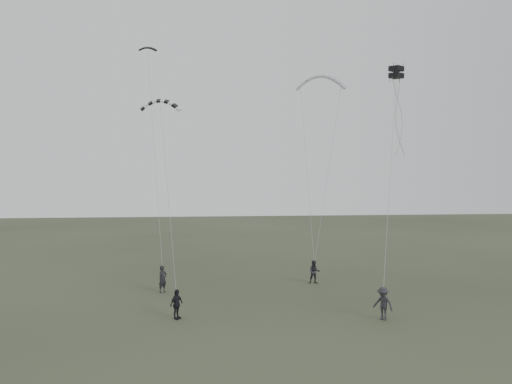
{
  "coord_description": "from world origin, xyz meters",
  "views": [
    {
      "loc": [
        -2.75,
        -28.42,
        8.23
      ],
      "look_at": [
        0.8,
        5.71,
        7.03
      ],
      "focal_mm": 35.0,
      "sensor_mm": 36.0,
      "label": 1
    }
  ],
  "objects": [
    {
      "name": "flyer_right",
      "position": [
        5.51,
        8.38,
        0.87
      ],
      "size": [
        0.94,
        0.79,
        1.74
      ],
      "primitive_type": "imported",
      "rotation": [
        0.0,
        0.0,
        -0.16
      ],
      "color": "#232328",
      "rests_on": "ground"
    },
    {
      "name": "ground",
      "position": [
        0.0,
        0.0,
        0.0
      ],
      "size": [
        140.0,
        140.0,
        0.0
      ],
      "primitive_type": "plane",
      "color": "#313724",
      "rests_on": "ground"
    },
    {
      "name": "kite_pale_large",
      "position": [
        6.93,
        12.58,
        16.42
      ],
      "size": [
        4.36,
        2.46,
        1.89
      ],
      "primitive_type": null,
      "rotation": [
        0.31,
        0.0,
        -0.27
      ],
      "color": "#A3A5A8",
      "rests_on": "flyer_right"
    },
    {
      "name": "kite_box",
      "position": [
        9.4,
        2.34,
        14.73
      ],
      "size": [
        1.01,
        1.02,
        0.78
      ],
      "primitive_type": null,
      "rotation": [
        0.04,
        0.0,
        0.61
      ],
      "color": "black",
      "rests_on": "flyer_far"
    },
    {
      "name": "flyer_left",
      "position": [
        -5.67,
        6.61,
        0.94
      ],
      "size": [
        0.8,
        0.81,
        1.88
      ],
      "primitive_type": "imported",
      "rotation": [
        0.0,
        0.0,
        0.81
      ],
      "color": "black",
      "rests_on": "ground"
    },
    {
      "name": "kite_dark_small",
      "position": [
        -7.17,
        11.99,
        18.25
      ],
      "size": [
        1.44,
        0.62,
        0.61
      ],
      "primitive_type": null,
      "rotation": [
        0.39,
        0.0,
        -0.03
      ],
      "color": "black",
      "rests_on": "flyer_left"
    },
    {
      "name": "flyer_far",
      "position": [
        7.31,
        -1.32,
        0.93
      ],
      "size": [
        1.3,
        1.36,
        1.86
      ],
      "primitive_type": "imported",
      "rotation": [
        0.0,
        0.0,
        -0.87
      ],
      "color": "#27272B",
      "rests_on": "ground"
    },
    {
      "name": "kite_striped",
      "position": [
        -5.59,
        5.11,
        13.1
      ],
      "size": [
        2.66,
        1.08,
        1.22
      ],
      "primitive_type": null,
      "rotation": [
        0.34,
        0.0,
        -0.04
      ],
      "color": "black",
      "rests_on": "flyer_center"
    },
    {
      "name": "flyer_center",
      "position": [
        -4.35,
        0.03,
        0.85
      ],
      "size": [
        0.93,
        1.04,
        1.69
      ],
      "primitive_type": "imported",
      "rotation": [
        0.0,
        0.0,
        0.92
      ],
      "color": "black",
      "rests_on": "ground"
    }
  ]
}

